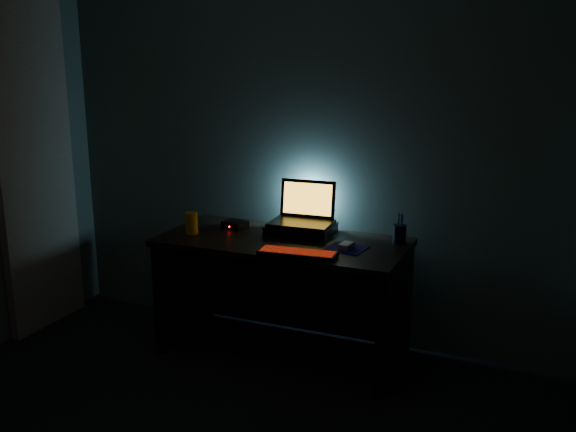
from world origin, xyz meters
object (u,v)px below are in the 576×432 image
object	(u,v)px
juice_glass	(192,223)
mouse	(346,246)
keyboard	(297,253)
router	(235,225)
laptop	(304,213)
pen_cup	(399,234)

from	to	relation	value
juice_glass	mouse	bearing A→B (deg)	3.74
keyboard	router	xyz separation A→B (m)	(-0.59, 0.38, 0.01)
laptop	router	xyz separation A→B (m)	(-0.44, -0.10, -0.10)
router	laptop	bearing A→B (deg)	25.37
laptop	keyboard	world-z (taller)	laptop
keyboard	pen_cup	distance (m)	0.66
laptop	mouse	distance (m)	0.45
laptop	juice_glass	bearing A→B (deg)	-156.46
pen_cup	juice_glass	xyz separation A→B (m)	(-1.25, -0.30, 0.01)
juice_glass	pen_cup	bearing A→B (deg)	13.62
mouse	juice_glass	bearing A→B (deg)	-169.72
keyboard	juice_glass	world-z (taller)	juice_glass
juice_glass	laptop	bearing A→B (deg)	26.40
laptop	mouse	world-z (taller)	laptop
pen_cup	router	distance (m)	1.06
laptop	pen_cup	xyz separation A→B (m)	(0.62, -0.01, -0.06)
juice_glass	router	world-z (taller)	juice_glass
laptop	router	size ratio (longest dim) A/B	2.37
pen_cup	router	size ratio (longest dim) A/B	0.67
keyboard	mouse	xyz separation A→B (m)	(0.21, 0.23, 0.01)
laptop	pen_cup	size ratio (longest dim) A/B	3.52
laptop	keyboard	xyz separation A→B (m)	(0.15, -0.48, -0.11)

